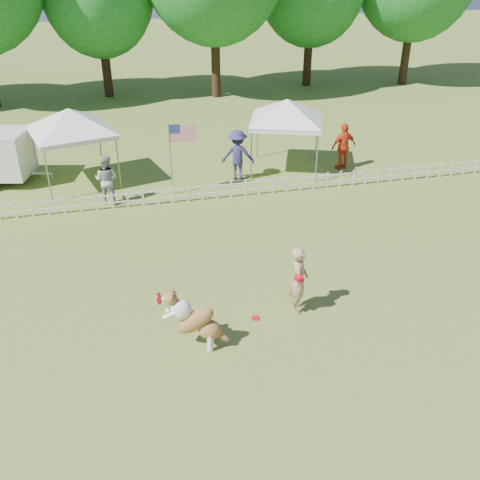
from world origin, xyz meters
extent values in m
plane|color=#4D6F23|center=(0.00, 0.00, 0.00)|extent=(120.00, 120.00, 0.00)
imported|color=tan|center=(0.85, 0.28, 0.84)|extent=(0.60, 0.72, 1.68)
cylinder|color=red|center=(-0.20, 0.18, 0.01)|extent=(0.24, 0.24, 0.02)
imported|color=#A4A5A9|center=(-3.35, 7.53, 0.83)|extent=(0.99, 0.91, 1.66)
imported|color=navy|center=(1.35, 8.56, 0.93)|extent=(1.34, 0.99, 1.86)
imported|color=red|center=(5.53, 8.67, 0.89)|extent=(1.11, 0.62, 1.79)
camera|label=1|loc=(-2.87, -9.46, 7.58)|focal=40.00mm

